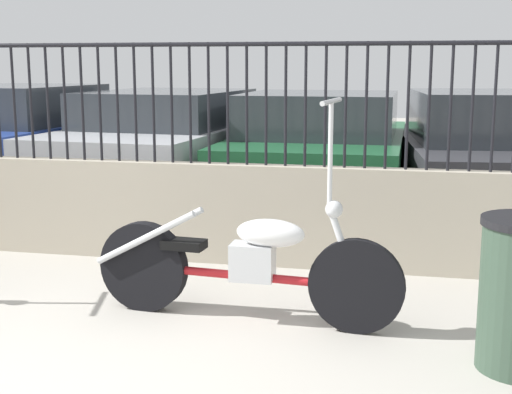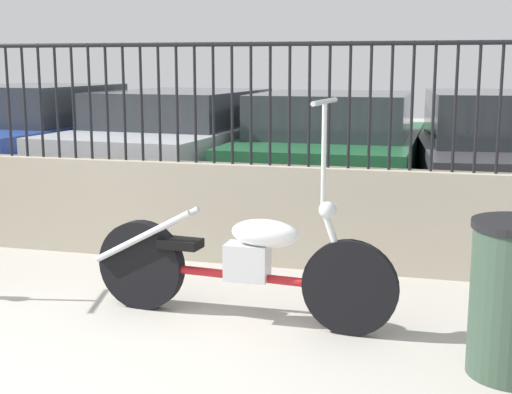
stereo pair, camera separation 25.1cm
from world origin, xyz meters
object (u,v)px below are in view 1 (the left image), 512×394
car_blue (27,139)px  car_dark_grey (488,152)px  car_green (321,148)px  motorcycle_red (232,262)px  car_silver (174,143)px

car_blue → car_dark_grey: 5.74m
car_green → car_dark_grey: (1.89, -0.01, 0.01)m
car_blue → car_green: size_ratio=1.05×
car_blue → motorcycle_red: bearing=-133.0°
motorcycle_red → car_dark_grey: size_ratio=0.49×
car_green → car_blue: bearing=90.1°
motorcycle_red → car_green: (0.09, 4.02, 0.28)m
car_blue → car_silver: bearing=-84.1°
car_green → car_dark_grey: size_ratio=0.95×
motorcycle_red → car_blue: 5.53m
car_dark_grey → car_green: bearing=84.3°
motorcycle_red → car_silver: bearing=118.8°
car_silver → car_dark_grey: 3.76m
car_blue → car_silver: 1.98m
car_blue → car_dark_grey: car_blue is taller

